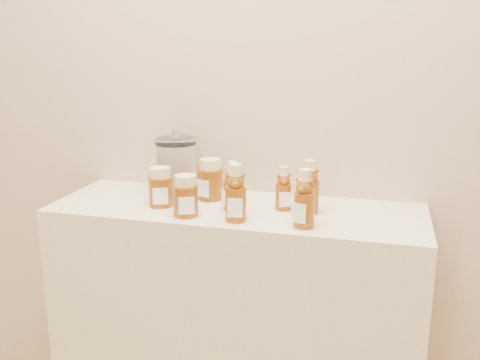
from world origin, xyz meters
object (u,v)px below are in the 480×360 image
(honey_jar_left, at_px, (161,187))
(bear_bottle_front_left, at_px, (236,189))
(display_table, at_px, (236,332))
(bear_bottle_back_left, at_px, (232,183))
(glass_canister, at_px, (176,164))

(honey_jar_left, bearing_deg, bear_bottle_front_left, -37.73)
(display_table, height_order, bear_bottle_back_left, bear_bottle_back_left)
(bear_bottle_back_left, relative_size, glass_canister, 0.80)
(bear_bottle_front_left, xyz_separation_m, glass_canister, (-0.27, 0.22, 0.01))
(display_table, distance_m, bear_bottle_back_left, 0.54)
(honey_jar_left, relative_size, glass_canister, 0.58)
(honey_jar_left, bearing_deg, display_table, -10.47)
(glass_canister, bearing_deg, display_table, -20.43)
(display_table, xyz_separation_m, bear_bottle_back_left, (-0.00, -0.03, 0.54))
(bear_bottle_front_left, bearing_deg, glass_canister, 129.82)
(bear_bottle_front_left, distance_m, honey_jar_left, 0.29)
(display_table, height_order, glass_canister, glass_canister)
(bear_bottle_back_left, height_order, honey_jar_left, bear_bottle_back_left)
(honey_jar_left, bearing_deg, bear_bottle_back_left, -16.55)
(display_table, xyz_separation_m, bear_bottle_front_left, (0.03, -0.13, 0.55))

